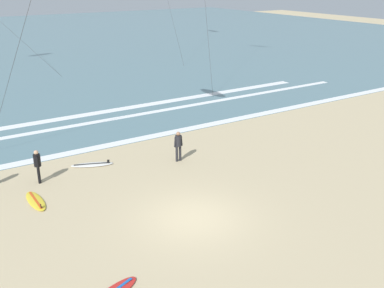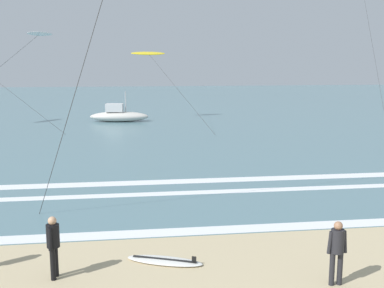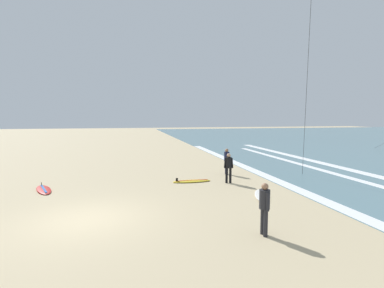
# 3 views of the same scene
# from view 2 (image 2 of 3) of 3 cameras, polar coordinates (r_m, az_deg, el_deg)

# --- Properties ---
(ocean_surface) EXTENTS (140.00, 90.00, 0.01)m
(ocean_surface) POSITION_cam_2_polar(r_m,az_deg,el_deg) (59.22, -5.51, 4.64)
(ocean_surface) COLOR slate
(ocean_surface) RESTS_ON ground
(wave_foam_shoreline) EXTENTS (49.80, 0.70, 0.01)m
(wave_foam_shoreline) POSITION_cam_2_polar(r_m,az_deg,el_deg) (15.80, 7.39, -9.93)
(wave_foam_shoreline) COLOR white
(wave_foam_shoreline) RESTS_ON ocean_surface
(wave_foam_mid_break) EXTENTS (42.93, 0.57, 0.01)m
(wave_foam_mid_break) POSITION_cam_2_polar(r_m,az_deg,el_deg) (19.96, 4.18, -5.65)
(wave_foam_mid_break) COLOR white
(wave_foam_mid_break) RESTS_ON ocean_surface
(wave_foam_outer_break) EXTENTS (43.56, 0.81, 0.01)m
(wave_foam_outer_break) POSITION_cam_2_polar(r_m,az_deg,el_deg) (21.40, -5.66, -4.61)
(wave_foam_outer_break) COLOR white
(wave_foam_outer_break) RESTS_ON ocean_surface
(surfer_mid_group) EXTENTS (0.32, 0.52, 1.60)m
(surfer_mid_group) POSITION_cam_2_polar(r_m,az_deg,el_deg) (12.48, -16.22, -11.12)
(surfer_mid_group) COLOR black
(surfer_mid_group) RESTS_ON ground
(surfer_left_near) EXTENTS (0.51, 0.32, 1.60)m
(surfer_left_near) POSITION_cam_2_polar(r_m,az_deg,el_deg) (12.18, 16.92, -11.69)
(surfer_left_near) COLOR #232328
(surfer_left_near) RESTS_ON ground
(surfboard_foreground_flat) EXTENTS (2.17, 1.33, 0.25)m
(surfboard_foreground_flat) POSITION_cam_2_polar(r_m,az_deg,el_deg) (13.25, -3.29, -13.72)
(surfboard_foreground_flat) COLOR silver
(surfboard_foreground_flat) RESTS_ON ground
(kite_white_low_near) EXTENTS (8.46, 10.41, 7.81)m
(kite_white_low_near) POSITION_cam_2_polar(r_m,az_deg,el_deg) (42.47, -17.74, 12.36)
(kite_white_low_near) COLOR white
(kite_white_low_near) RESTS_ON ground
(kite_yellow_high_left) EXTENTS (6.01, 11.05, 6.27)m
(kite_yellow_high_left) POSITION_cam_2_polar(r_m,az_deg,el_deg) (44.16, -5.22, 10.67)
(kite_yellow_high_left) COLOR yellow
(kite_yellow_high_left) RESTS_ON ground
(offshore_boat) EXTENTS (5.35, 2.26, 2.70)m
(offshore_boat) POSITION_cam_2_polar(r_m,az_deg,el_deg) (43.28, -8.75, 3.38)
(offshore_boat) COLOR beige
(offshore_boat) RESTS_ON ground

